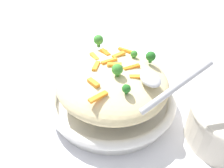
{
  "coord_description": "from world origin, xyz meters",
  "views": [
    {
      "loc": [
        0.38,
        -0.13,
        0.39
      ],
      "look_at": [
        0.0,
        0.0,
        0.08
      ],
      "focal_mm": 34.55,
      "sensor_mm": 36.0,
      "label": 1
    }
  ],
  "objects": [
    {
      "name": "ground_plane",
      "position": [
        0.0,
        0.0,
        0.0
      ],
      "size": [
        2.4,
        2.4,
        0.0
      ],
      "primitive_type": "plane",
      "color": "silver"
    },
    {
      "name": "serving_bowl",
      "position": [
        0.0,
        0.0,
        0.03
      ],
      "size": [
        0.32,
        0.32,
        0.05
      ],
      "color": "white",
      "rests_on": "ground_plane"
    },
    {
      "name": "pasta_mound",
      "position": [
        0.0,
        0.0,
        0.08
      ],
      "size": [
        0.28,
        0.26,
        0.08
      ],
      "primitive_type": "ellipsoid",
      "color": "beige",
      "rests_on": "serving_bowl"
    },
    {
      "name": "carrot_piece_0",
      "position": [
        0.0,
        0.01,
        0.13
      ],
      "size": [
        0.02,
        0.03,
        0.01
      ],
      "primitive_type": "cube",
      "rotation": [
        0.0,
        0.0,
        1.22
      ],
      "color": "orange",
      "rests_on": "pasta_mound"
    },
    {
      "name": "carrot_piece_1",
      "position": [
        -0.02,
        -0.0,
        0.13
      ],
      "size": [
        0.01,
        0.04,
        0.01
      ],
      "primitive_type": "cube",
      "rotation": [
        0.0,
        0.0,
        4.9
      ],
      "color": "orange",
      "rests_on": "pasta_mound"
    },
    {
      "name": "carrot_piece_2",
      "position": [
        0.04,
        -0.05,
        0.12
      ],
      "size": [
        0.03,
        0.02,
        0.01
      ],
      "primitive_type": "cube",
      "rotation": [
        0.0,
        0.0,
        0.4
      ],
      "color": "orange",
      "rests_on": "pasta_mound"
    },
    {
      "name": "carrot_piece_3",
      "position": [
        0.05,
        0.04,
        0.12
      ],
      "size": [
        0.02,
        0.03,
        0.01
      ],
      "primitive_type": "cube",
      "rotation": [
        0.0,
        0.0,
        1.27
      ],
      "color": "orange",
      "rests_on": "pasta_mound"
    },
    {
      "name": "carrot_piece_4",
      "position": [
        0.08,
        -0.06,
        0.12
      ],
      "size": [
        0.03,
        0.04,
        0.01
      ],
      "primitive_type": "cube",
      "rotation": [
        0.0,
        0.0,
        5.09
      ],
      "color": "orange",
      "rests_on": "pasta_mound"
    },
    {
      "name": "carrot_piece_5",
      "position": [
        -0.07,
        0.01,
        0.12
      ],
      "size": [
        0.04,
        0.02,
        0.01
      ],
      "primitive_type": "cube",
      "rotation": [
        0.0,
        0.0,
        3.38
      ],
      "color": "orange",
      "rests_on": "pasta_mound"
    },
    {
      "name": "carrot_piece_6",
      "position": [
        -0.06,
        -0.03,
        0.12
      ],
      "size": [
        0.04,
        0.02,
        0.01
      ],
      "primitive_type": "cube",
      "rotation": [
        0.0,
        0.0,
        3.31
      ],
      "color": "orange",
      "rests_on": "pasta_mound"
    },
    {
      "name": "carrot_piece_7",
      "position": [
        -0.01,
        -0.03,
        0.13
      ],
      "size": [
        0.04,
        0.03,
        0.01
      ],
      "primitive_type": "cube",
      "rotation": [
        0.0,
        0.0,
        5.74
      ],
      "color": "orange",
      "rests_on": "pasta_mound"
    },
    {
      "name": "carrot_piece_8",
      "position": [
        0.02,
        0.04,
        0.12
      ],
      "size": [
        0.01,
        0.04,
        0.01
      ],
      "primitive_type": "cube",
      "rotation": [
        0.0,
        0.0,
        1.71
      ],
      "color": "orange",
      "rests_on": "pasta_mound"
    },
    {
      "name": "carrot_piece_9",
      "position": [
        -0.04,
        0.03,
        0.12
      ],
      "size": [
        0.02,
        0.04,
        0.01
      ],
      "primitive_type": "cube",
      "rotation": [
        0.0,
        0.0,
        1.94
      ],
      "color": "orange",
      "rests_on": "pasta_mound"
    },
    {
      "name": "carrot_piece_10",
      "position": [
        -0.07,
        0.06,
        0.12
      ],
      "size": [
        0.04,
        0.03,
        0.01
      ],
      "primitive_type": "cube",
      "rotation": [
        0.0,
        0.0,
        0.68
      ],
      "color": "orange",
      "rests_on": "pasta_mound"
    },
    {
      "name": "broccoli_floret_0",
      "position": [
        0.04,
        0.0,
        0.14
      ],
      "size": [
        0.02,
        0.02,
        0.03
      ],
      "color": "#377928",
      "rests_on": "pasta_mound"
    },
    {
      "name": "broccoli_floret_1",
      "position": [
        -0.03,
        0.07,
        0.13
      ],
      "size": [
        0.02,
        0.02,
        0.02
      ],
      "color": "#377928",
      "rests_on": "pasta_mound"
    },
    {
      "name": "broccoli_floret_2",
      "position": [
        -0.0,
        0.1,
        0.13
      ],
      "size": [
        0.02,
        0.02,
        0.03
      ],
      "color": "#205B1C",
      "rests_on": "pasta_mound"
    },
    {
      "name": "broccoli_floret_3",
      "position": [
        -0.11,
        -0.0,
        0.14
      ],
      "size": [
        0.03,
        0.03,
        0.03
      ],
      "color": "#377928",
      "rests_on": "pasta_mound"
    },
    {
      "name": "broccoli_floret_4",
      "position": [
        0.09,
        0.0,
        0.13
      ],
      "size": [
        0.02,
        0.02,
        0.02
      ],
      "color": "#205B1C",
      "rests_on": "pasta_mound"
    },
    {
      "name": "serving_spoon",
      "position": [
        0.1,
        0.06,
        0.14
      ],
      "size": [
        0.12,
        0.15,
        0.07
      ],
      "color": "#B7B7BC",
      "rests_on": "pasta_mound"
    }
  ]
}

